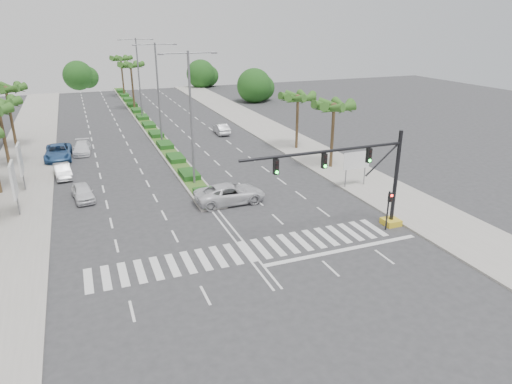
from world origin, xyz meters
The scene contains 24 objects.
ground centered at (0.00, 0.00, 0.00)m, with size 160.00×160.00×0.00m, color #333335.
footpath_right centered at (15.20, 20.00, 0.07)m, with size 6.00×120.00×0.15m, color gray.
footpath_left centered at (-15.20, 20.00, 0.07)m, with size 6.00×120.00×0.15m, color gray.
median centered at (0.00, 45.00, 0.10)m, with size 2.20×75.00×0.20m, color gray.
median_grass centered at (0.00, 45.00, 0.22)m, with size 1.80×75.00×0.04m, color #30561D.
signal_gantry centered at (9.27, 0.00, 3.46)m, with size 12.60×1.20×7.20m.
pedestrian_signal centered at (10.60, -0.68, 2.04)m, with size 0.28×0.36×3.00m.
direction_sign centered at (13.50, 7.99, 2.45)m, with size 2.70×0.11×3.40m.
billboard_near centered at (-14.50, 12.00, 2.96)m, with size 0.18×2.10×4.35m.
billboard_far centered at (-14.50, 18.00, 2.96)m, with size 0.18×2.10×4.35m.
palm_left_end centered at (-16.50, 34.00, 6.88)m, with size 4.57×4.68×7.75m.
palm_right_near centered at (14.50, 14.00, 6.20)m, with size 4.57×4.68×7.05m.
palm_right_far centered at (14.50, 22.00, 5.91)m, with size 4.57×4.68×6.75m.
palm_median_a centered at (0.00, 55.00, 7.17)m, with size 4.57×4.68×8.05m.
palm_median_b centered at (0.00, 70.00, 7.17)m, with size 4.57×4.68×8.05m.
streetlight_near centered at (0.00, 14.00, 6.81)m, with size 5.10×0.25×12.00m.
streetlight_mid centered at (0.00, 30.00, 6.81)m, with size 5.10×0.25×12.00m.
streetlight_far centered at (0.00, 46.00, 6.81)m, with size 5.10×0.25×12.00m.
car_parked_a centered at (-9.74, 13.86, 0.67)m, with size 1.59×3.95×1.34m, color silver.
car_parked_b centered at (-11.36, 20.84, 0.67)m, with size 1.42×4.07×1.34m, color #BCBBC1.
car_parked_c centered at (-11.80, 27.66, 0.81)m, with size 2.70×5.86×1.63m, color #305B94.
car_parked_d centered at (-9.30, 29.34, 0.66)m, with size 1.84×4.54×1.32m, color white.
car_crossing centered at (1.69, 8.60, 0.82)m, with size 2.73×5.92×1.64m, color silver.
car_right centered at (8.50, 32.66, 0.70)m, with size 1.49×4.26×1.40m, color silver.
Camera 1 is at (-9.36, -25.25, 14.36)m, focal length 32.00 mm.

